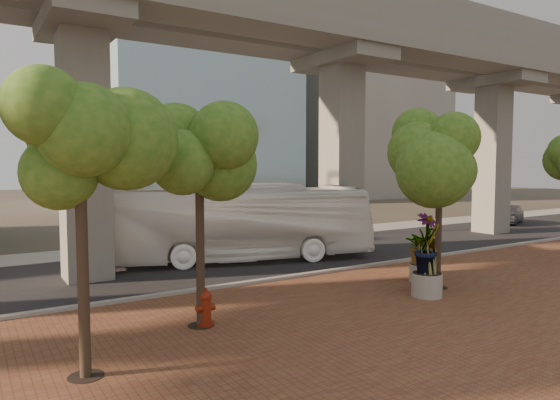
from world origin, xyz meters
TOP-DOWN VIEW (x-y plane):
  - ground at (0.00, 0.00)m, footprint 160.00×160.00m
  - brick_plaza at (0.00, -8.00)m, footprint 70.00×13.00m
  - asphalt_road at (0.00, 2.00)m, footprint 90.00×8.00m
  - curb_strip at (0.00, -2.00)m, footprint 70.00×0.25m
  - far_sidewalk at (0.00, 7.50)m, footprint 90.00×3.00m
  - transit_viaduct at (0.00, 2.00)m, footprint 72.00×5.60m
  - midrise_block at (38.00, 36.00)m, footprint 18.00×16.00m
  - transit_bus at (0.17, 2.15)m, footprint 12.40×6.06m
  - parked_car at (23.10, 4.10)m, footprint 4.34×2.98m
  - fire_hydrant at (-4.55, -5.43)m, footprint 0.49×0.44m
  - planter_front at (3.97, -5.01)m, footprint 1.81×1.81m
  - planter_right at (5.00, -4.34)m, footprint 2.20×2.20m
  - planter_left at (2.59, -6.50)m, footprint 2.13×2.13m
  - street_tree_far_west at (-7.82, -7.07)m, footprint 3.25×3.25m
  - street_tree_near_west at (-4.65, -5.37)m, footprint 3.29×3.29m
  - street_tree_near_east at (3.77, -5.91)m, footprint 3.89×3.89m
  - streetlamp_east at (8.55, 6.30)m, footprint 0.45×1.32m

SIDE VIEW (x-z plane):
  - ground at x=0.00m, z-range 0.00..0.00m
  - asphalt_road at x=0.00m, z-range 0.00..0.04m
  - brick_plaza at x=0.00m, z-range 0.00..0.06m
  - far_sidewalk at x=0.00m, z-range 0.00..0.06m
  - curb_strip at x=0.00m, z-range 0.00..0.16m
  - fire_hydrant at x=-4.55m, z-range 0.04..1.03m
  - parked_car at x=23.10m, z-range 0.00..1.36m
  - planter_front at x=3.97m, z-range 0.27..2.27m
  - planter_left at x=2.59m, z-range 0.31..2.65m
  - planter_right at x=5.00m, z-range 0.31..2.66m
  - transit_bus at x=0.17m, z-range 0.00..3.37m
  - street_tree_far_west at x=-7.82m, z-range 1.56..7.57m
  - street_tree_near_east at x=3.77m, z-range 1.43..7.75m
  - street_tree_near_west at x=-4.65m, z-range 1.58..7.67m
  - streetlamp_east at x=8.55m, z-range 0.76..9.90m
  - transit_viaduct at x=0.00m, z-range 1.09..13.49m
  - midrise_block at x=38.00m, z-range 0.00..24.00m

